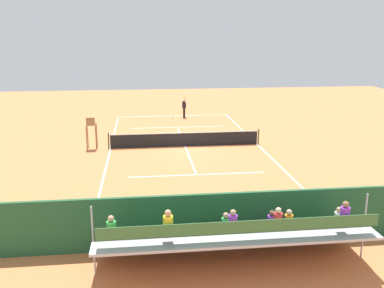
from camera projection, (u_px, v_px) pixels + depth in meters
name	position (u px, v px, depth m)	size (l,w,h in m)	color
ground_plane	(185.00, 146.00, 29.21)	(60.00, 60.00, 0.00)	#D17542
court_line_markings	(185.00, 146.00, 29.24)	(10.10, 22.20, 0.01)	white
tennis_net	(185.00, 139.00, 29.08)	(10.30, 0.10, 1.07)	black
backdrop_wall	(225.00, 219.00, 15.50)	(18.00, 0.16, 2.00)	#235633
bleacher_stand	(235.00, 237.00, 14.24)	(9.06, 2.40, 2.48)	#B2B2B7
umpire_chair	(91.00, 129.00, 28.29)	(0.67, 0.67, 2.14)	olive
courtside_bench	(271.00, 219.00, 16.54)	(1.80, 0.40, 0.93)	#234C2D
equipment_bag	(232.00, 232.00, 16.33)	(0.90, 0.36, 0.36)	#B22D2D
tennis_player	(184.00, 106.00, 38.76)	(0.43, 0.55, 1.93)	black
tennis_racket	(175.00, 117.00, 39.06)	(0.49, 0.53, 0.03)	black
tennis_ball_near	(202.00, 120.00, 37.59)	(0.07, 0.07, 0.07)	#CCDB33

